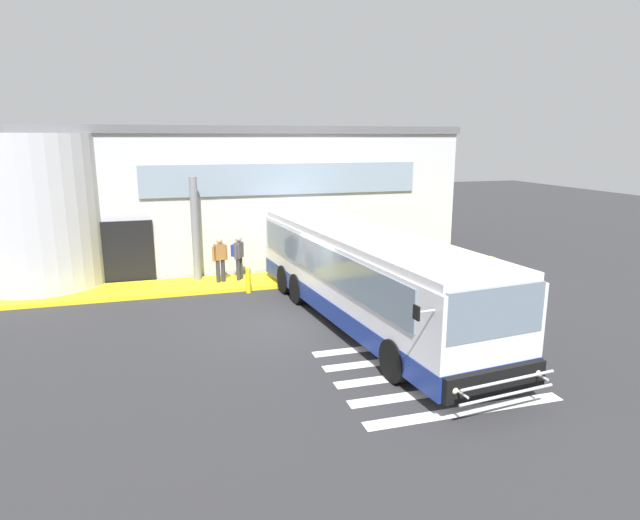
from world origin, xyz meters
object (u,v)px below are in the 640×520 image
(bus_main_foreground, at_px, (365,279))
(passenger_by_doorway, at_px, (238,255))
(passenger_near_column, at_px, (220,257))
(safety_bollard_yellow, at_px, (248,280))
(entry_support_column, at_px, (195,229))

(bus_main_foreground, height_order, passenger_by_doorway, bus_main_foreground)
(bus_main_foreground, relative_size, passenger_near_column, 7.17)
(bus_main_foreground, bearing_deg, safety_bollard_yellow, 125.10)
(passenger_near_column, xyz_separation_m, passenger_by_doorway, (0.69, 0.16, 0.03))
(passenger_by_doorway, bearing_deg, bus_main_foreground, -61.03)
(entry_support_column, bearing_deg, passenger_by_doorway, -16.76)
(entry_support_column, bearing_deg, bus_main_foreground, -52.51)
(passenger_near_column, relative_size, safety_bollard_yellow, 1.86)
(passenger_by_doorway, distance_m, safety_bollard_yellow, 1.51)
(entry_support_column, height_order, bus_main_foreground, entry_support_column)
(bus_main_foreground, distance_m, passenger_near_column, 6.37)
(passenger_near_column, xyz_separation_m, safety_bollard_yellow, (0.84, -1.19, -0.63))
(entry_support_column, xyz_separation_m, safety_bollard_yellow, (1.64, -1.80, -1.62))
(bus_main_foreground, height_order, safety_bollard_yellow, bus_main_foreground)
(entry_support_column, distance_m, bus_main_foreground, 7.37)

